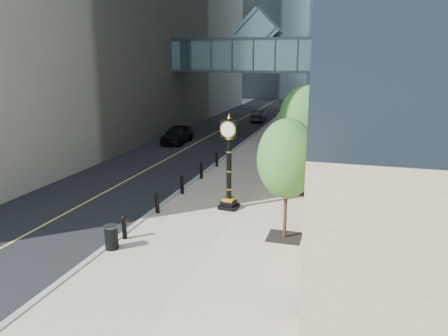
{
  "coord_description": "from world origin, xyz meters",
  "views": [
    {
      "loc": [
        5.94,
        -13.9,
        7.33
      ],
      "look_at": [
        0.07,
        6.1,
        2.03
      ],
      "focal_mm": 35.0,
      "sensor_mm": 36.0,
      "label": 1
    }
  ],
  "objects_px": {
    "trash_bin": "(111,238)",
    "street_clock": "(229,169)",
    "car_far": "(259,116)",
    "pedestrian": "(294,160)",
    "car_near": "(177,134)"
  },
  "relations": [
    {
      "from": "street_clock",
      "to": "car_far",
      "type": "height_order",
      "value": "street_clock"
    },
    {
      "from": "trash_bin",
      "to": "street_clock",
      "type": "bearing_deg",
      "value": 61.95
    },
    {
      "from": "trash_bin",
      "to": "car_near",
      "type": "distance_m",
      "value": 22.02
    },
    {
      "from": "pedestrian",
      "to": "car_far",
      "type": "bearing_deg",
      "value": -69.84
    },
    {
      "from": "pedestrian",
      "to": "car_far",
      "type": "height_order",
      "value": "pedestrian"
    },
    {
      "from": "trash_bin",
      "to": "pedestrian",
      "type": "bearing_deg",
      "value": 69.09
    },
    {
      "from": "car_far",
      "to": "pedestrian",
      "type": "bearing_deg",
      "value": 103.19
    },
    {
      "from": "trash_bin",
      "to": "car_near",
      "type": "bearing_deg",
      "value": 105.59
    },
    {
      "from": "street_clock",
      "to": "car_near",
      "type": "xyz_separation_m",
      "value": [
        -9.02,
        15.38,
        -1.25
      ]
    },
    {
      "from": "pedestrian",
      "to": "car_far",
      "type": "xyz_separation_m",
      "value": [
        -7.02,
        22.41,
        -0.22
      ]
    },
    {
      "from": "street_clock",
      "to": "pedestrian",
      "type": "distance_m",
      "value": 8.23
    },
    {
      "from": "car_near",
      "to": "car_far",
      "type": "distance_m",
      "value": 15.46
    },
    {
      "from": "pedestrian",
      "to": "car_near",
      "type": "distance_m",
      "value": 13.44
    },
    {
      "from": "street_clock",
      "to": "car_far",
      "type": "xyz_separation_m",
      "value": [
        -4.89,
        30.27,
        -1.37
      ]
    },
    {
      "from": "street_clock",
      "to": "car_far",
      "type": "bearing_deg",
      "value": 104.85
    }
  ]
}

